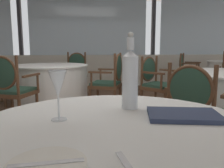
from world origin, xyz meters
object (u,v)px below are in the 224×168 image
(side_plate, at_px, (47,165))
(dining_chair_0_3, at_px, (156,81))
(menu_book, at_px, (184,115))
(dining_chair_1_3, at_px, (111,78))
(dining_chair_1_0, at_px, (75,71))
(dining_chair_1_2, at_px, (10,86))
(water_bottle, at_px, (130,78))
(wine_glass, at_px, (58,85))
(dining_chair_2_1, at_px, (187,69))
(dining_chair_0_0, at_px, (195,106))

(side_plate, relative_size, dining_chair_0_3, 0.22)
(menu_book, distance_m, dining_chair_1_3, 2.80)
(dining_chair_1_3, bearing_deg, dining_chair_1_0, -44.97)
(dining_chair_1_2, bearing_deg, side_plate, -140.83)
(menu_book, height_order, dining_chair_1_3, dining_chair_1_3)
(water_bottle, distance_m, dining_chair_0_3, 2.49)
(dining_chair_0_3, relative_size, dining_chair_1_2, 0.96)
(dining_chair_1_2, relative_size, dining_chair_1_3, 1.00)
(wine_glass, relative_size, dining_chair_2_1, 0.23)
(menu_book, bearing_deg, dining_chair_1_2, 133.83)
(water_bottle, distance_m, dining_chair_1_0, 4.03)
(side_plate, relative_size, dining_chair_0_0, 0.22)
(wine_glass, bearing_deg, side_plate, -88.70)
(dining_chair_0_3, xyz_separation_m, dining_chair_1_2, (-2.04, -0.33, 0.02))
(dining_chair_0_3, height_order, dining_chair_2_1, dining_chair_0_3)
(side_plate, relative_size, menu_book, 0.68)
(dining_chair_0_0, distance_m, dining_chair_0_3, 1.50)
(wine_glass, xyz_separation_m, dining_chair_1_0, (-0.09, 4.14, -0.35))
(menu_book, height_order, dining_chair_1_2, dining_chair_1_2)
(menu_book, xyz_separation_m, dining_chair_1_2, (-1.38, 2.16, -0.20))
(side_plate, relative_size, dining_chair_2_1, 0.23)
(dining_chair_1_2, bearing_deg, dining_chair_0_0, -100.63)
(dining_chair_1_3, relative_size, dining_chair_2_1, 1.05)
(dining_chair_1_3, bearing_deg, water_bottle, 106.06)
(dining_chair_1_3, bearing_deg, menu_book, 110.52)
(dining_chair_2_1, bearing_deg, dining_chair_1_0, -145.68)
(water_bottle, xyz_separation_m, dining_chair_1_3, (0.21, 2.61, -0.35))
(water_bottle, bearing_deg, dining_chair_1_0, 96.05)
(dining_chair_1_2, height_order, dining_chair_1_3, dining_chair_1_3)
(dining_chair_2_1, bearing_deg, side_plate, -86.20)
(side_plate, xyz_separation_m, dining_chair_2_1, (2.49, 4.65, -0.21))
(menu_book, bearing_deg, dining_chair_0_3, 86.52)
(side_plate, distance_m, dining_chair_0_0, 1.75)
(water_bottle, height_order, dining_chair_1_3, water_bottle)
(dining_chair_1_0, relative_size, dining_chair_2_1, 1.03)
(menu_book, distance_m, dining_chair_0_3, 2.59)
(wine_glass, height_order, dining_chair_0_0, wine_glass)
(menu_book, xyz_separation_m, dining_chair_0_3, (0.66, 2.49, -0.21))
(side_plate, relative_size, dining_chair_1_3, 0.21)
(water_bottle, relative_size, dining_chair_2_1, 0.41)
(dining_chair_0_0, height_order, dining_chair_1_2, dining_chair_1_2)
(dining_chair_1_2, height_order, dining_chair_2_1, dining_chair_1_2)
(water_bottle, relative_size, dining_chair_1_3, 0.39)
(wine_glass, xyz_separation_m, dining_chair_1_2, (-0.84, 2.14, -0.34))
(dining_chair_0_0, relative_size, dining_chair_1_3, 0.96)
(menu_book, height_order, dining_chair_0_3, dining_chair_0_3)
(dining_chair_2_1, bearing_deg, dining_chair_0_3, -94.21)
(water_bottle, bearing_deg, dining_chair_1_3, 85.49)
(side_plate, height_order, dining_chair_1_2, dining_chair_1_2)
(dining_chair_1_0, bearing_deg, dining_chair_0_0, 40.92)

